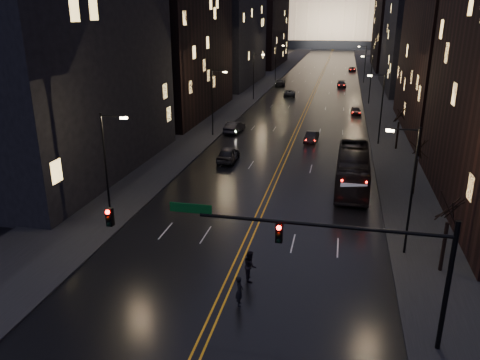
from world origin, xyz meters
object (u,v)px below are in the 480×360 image
Objects in this scene: receding_car_a at (311,137)px; oncoming_car_a at (228,154)px; pedestrian_b at (250,266)px; bus at (353,169)px; pedestrian_a at (239,291)px; oncoming_car_b at (235,127)px; traffic_signal at (328,247)px.

oncoming_car_a is at bearing -122.83° from receding_car_a.
receding_car_a is (8.62, 10.67, -0.17)m from oncoming_car_a.
pedestrian_b is (-1.30, -35.08, 0.32)m from receding_car_a.
bus is 14.80m from oncoming_car_a.
oncoming_car_a is at bearing 158.58° from bus.
oncoming_car_a is 28.17m from pedestrian_a.
bus is 2.52× the size of oncoming_car_a.
bus reaches higher than oncoming_car_b.
bus is at bearing -29.37° from pedestrian_a.
pedestrian_b reaches higher than oncoming_car_b.
pedestrian_b reaches higher than oncoming_car_a.
oncoming_car_a is (-13.65, 5.63, -0.89)m from bus.
pedestrian_b is (9.70, -37.97, 0.17)m from oncoming_car_b.
traffic_signal is at bearing 115.24° from oncoming_car_b.
traffic_signal reaches higher than oncoming_car_a.
bus is 6.31× the size of pedestrian_b.
bus is 25.03m from oncoming_car_b.
bus is 19.82m from pedestrian_b.
pedestrian_a is 0.93× the size of pedestrian_b.
traffic_signal is 31.61m from oncoming_car_a.
oncoming_car_b is 41.91m from pedestrian_a.
pedestrian_a is at bearing 109.79° from oncoming_car_b.
oncoming_car_a is 2.50× the size of pedestrian_b.
traffic_signal is 9.39× the size of pedestrian_a.
traffic_signal is at bearing -152.91° from pedestrian_b.
oncoming_car_b is (-14.41, 42.49, -4.29)m from traffic_signal.
bus is 3.07× the size of receding_car_a.
traffic_signal is at bearing 111.63° from oncoming_car_a.
oncoming_car_a is 2.69× the size of pedestrian_a.
oncoming_car_b is 2.50× the size of pedestrian_b.
oncoming_car_b is at bearing -81.01° from oncoming_car_a.
bus is at bearing -66.75° from receding_car_a.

